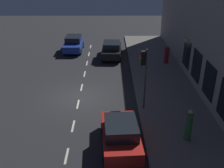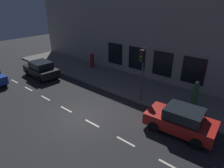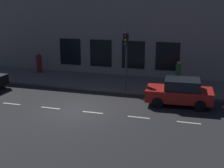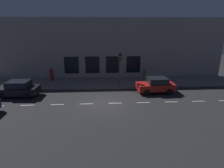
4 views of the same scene
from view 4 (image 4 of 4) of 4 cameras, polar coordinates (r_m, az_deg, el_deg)
ground_plane at (r=16.93m, az=-2.43°, el=-5.99°), size 60.00×60.00×0.00m
sidewalk at (r=22.78m, az=-2.73°, el=0.43°), size 4.50×32.00×0.15m
building_facade at (r=24.50m, az=-2.94°, el=10.71°), size 0.65×32.00×7.76m
lane_centre_line at (r=16.97m, az=0.97°, el=-5.91°), size 0.12×27.20×0.01m
traffic_light at (r=20.20m, az=2.42°, el=6.70°), size 0.47×0.32×3.96m
parked_car_0 at (r=20.01m, az=13.32°, el=-0.31°), size 2.10×3.94×1.58m
parked_car_1 at (r=20.55m, az=-26.87°, el=-1.30°), size 2.06×4.02×1.58m
pedestrian_0 at (r=24.43m, az=-18.04°, el=2.76°), size 0.62×0.62×1.65m
pedestrian_1 at (r=23.16m, az=9.91°, el=2.84°), size 0.50×0.50×1.81m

